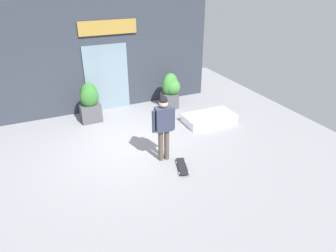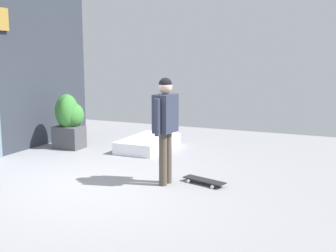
{
  "view_description": "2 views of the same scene",
  "coord_description": "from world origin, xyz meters",
  "px_view_note": "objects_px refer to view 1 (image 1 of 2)",
  "views": [
    {
      "loc": [
        -2.1,
        -7.21,
        4.39
      ],
      "look_at": [
        0.71,
        -1.0,
        0.94
      ],
      "focal_mm": 32.59,
      "sensor_mm": 36.0,
      "label": 1
    },
    {
      "loc": [
        -5.41,
        -3.71,
        2.06
      ],
      "look_at": [
        0.71,
        -1.0,
        0.94
      ],
      "focal_mm": 44.53,
      "sensor_mm": 36.0,
      "label": 2
    }
  ],
  "objects_px": {
    "skateboarder": "(164,123)",
    "planter_box_right": "(90,102)",
    "skateboard": "(182,166)",
    "planter_box_left": "(170,88)"
  },
  "relations": [
    {
      "from": "skateboarder",
      "to": "planter_box_right",
      "type": "distance_m",
      "value": 3.34
    },
    {
      "from": "planter_box_right",
      "to": "skateboard",
      "type": "bearing_deg",
      "value": -67.91
    },
    {
      "from": "skateboarder",
      "to": "skateboard",
      "type": "distance_m",
      "value": 1.19
    },
    {
      "from": "skateboarder",
      "to": "planter_box_right",
      "type": "relative_size",
      "value": 1.33
    },
    {
      "from": "planter_box_left",
      "to": "planter_box_right",
      "type": "relative_size",
      "value": 0.94
    },
    {
      "from": "planter_box_left",
      "to": "planter_box_right",
      "type": "distance_m",
      "value": 2.87
    },
    {
      "from": "planter_box_right",
      "to": "planter_box_left",
      "type": "bearing_deg",
      "value": 1.31
    },
    {
      "from": "skateboarder",
      "to": "planter_box_left",
      "type": "xyz_separation_m",
      "value": [
        1.64,
        3.14,
        -0.38
      ]
    },
    {
      "from": "planter_box_left",
      "to": "planter_box_right",
      "type": "bearing_deg",
      "value": -178.69
    },
    {
      "from": "skateboard",
      "to": "planter_box_right",
      "type": "xyz_separation_m",
      "value": [
        -1.48,
        3.66,
        0.61
      ]
    }
  ]
}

